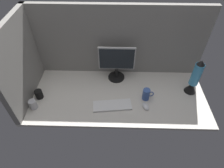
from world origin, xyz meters
TOP-DOWN VIEW (x-y plane):
  - ground_plane at (0.00, 0.00)cm, footprint 180.00×80.00cm
  - cubicle_wall_back at (0.00, 37.50)cm, footprint 180.00×5.00cm
  - cubicle_wall_side at (-87.50, 0.00)cm, footprint 5.00×80.00cm
  - monitor at (-0.77, 25.11)cm, footprint 38.08×18.00cm
  - keyboard at (-4.20, -16.42)cm, footprint 38.26×17.23cm
  - mouse at (27.79, -17.14)cm, footprint 8.57×10.94cm
  - mug_black_travel at (-77.85, -6.89)cm, footprint 7.45×7.45cm
  - mug_steel at (-79.40, -19.92)cm, footprint 7.07×7.07cm
  - mug_ceramic_blue at (29.11, -5.81)cm, footprint 11.10×7.05cm
  - lava_lamp at (76.28, 5.96)cm, footprint 12.14×12.14cm

SIDE VIEW (x-z plane):
  - ground_plane at x=0.00cm, z-range -3.00..0.00cm
  - keyboard at x=-4.20cm, z-range 0.00..2.00cm
  - mouse at x=27.79cm, z-range 0.00..3.40cm
  - mug_black_travel at x=-77.85cm, z-range 0.00..8.96cm
  - mug_steel at x=-79.40cm, z-range 0.00..9.20cm
  - mug_ceramic_blue at x=29.11cm, z-range 0.04..12.57cm
  - lava_lamp at x=76.28cm, z-range -3.20..36.53cm
  - monitor at x=-0.77cm, z-range 1.78..41.11cm
  - cubicle_wall_back at x=0.00cm, z-range 0.00..77.56cm
  - cubicle_wall_side at x=-87.50cm, z-range 0.00..77.56cm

